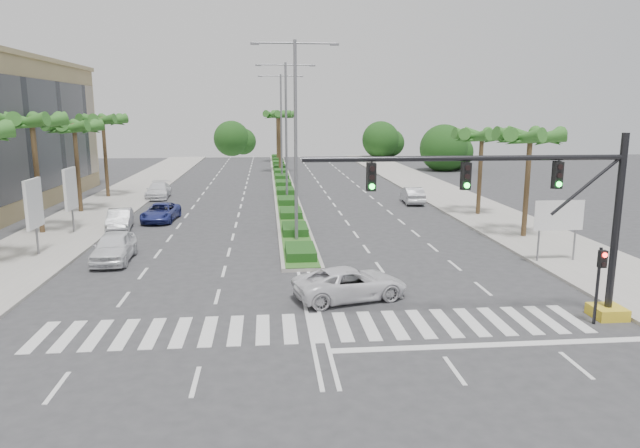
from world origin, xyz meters
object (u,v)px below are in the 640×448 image
Objects in this scene: car_parked_d at (158,190)px; car_right at (412,195)px; car_parked_c at (161,212)px; car_crossing at (350,283)px; car_parked_b at (120,220)px; car_parked_a at (114,247)px.

car_right is (22.73, -5.16, 0.01)m from car_parked_d.
car_parked_c is 0.95× the size of car_crossing.
car_parked_b is 0.90× the size of car_parked_c.
car_parked_b reaches higher than car_parked_c.
car_right is at bearing 14.13° from car_parked_b.
car_parked_a is 1.07× the size of car_right.
car_parked_a reaches higher than car_parked_b.
car_crossing is at bearing -34.32° from car_parked_a.
car_right is (9.17, 25.11, 0.03)m from car_crossing.
car_right is at bearing -34.53° from car_crossing.
car_right is (20.94, 17.73, -0.08)m from car_parked_a.
car_crossing is at bearing -57.47° from car_parked_b.
car_parked_c is at bearing 85.44° from car_parked_a.
car_parked_d is (-1.78, 22.90, -0.09)m from car_parked_a.
car_parked_c is 21.91m from car_crossing.
car_crossing is 26.73m from car_right.
car_parked_a is 0.95× the size of car_crossing.
car_right reaches higher than car_parked_b.
car_parked_b is 3.63m from car_parked_c.
car_crossing is at bearing -54.90° from car_parked_c.
car_parked_b is 0.97× the size of car_right.
car_parked_a reaches higher than car_crossing.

